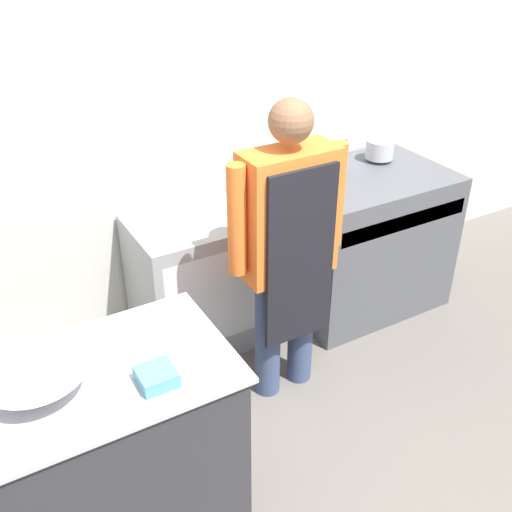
{
  "coord_description": "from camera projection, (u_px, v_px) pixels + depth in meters",
  "views": [
    {
      "loc": [
        -1.17,
        -1.02,
        2.39
      ],
      "look_at": [
        0.08,
        1.15,
        0.91
      ],
      "focal_mm": 42.0,
      "sensor_mm": 36.0,
      "label": 1
    }
  ],
  "objects": [
    {
      "name": "sauce_pot",
      "position": [
        380.0,
        149.0,
        3.89
      ],
      "size": [
        0.18,
        0.18,
        0.12
      ],
      "color": "#B2B5BC",
      "rests_on": "stove"
    },
    {
      "name": "fridge_unit",
      "position": [
        194.0,
        283.0,
        3.6
      ],
      "size": [
        0.68,
        0.57,
        0.84
      ],
      "color": "#93999E",
      "rests_on": "ground_plane"
    },
    {
      "name": "mixing_bowl",
      "position": [
        36.0,
        382.0,
        2.1
      ],
      "size": [
        0.37,
        0.37,
        0.09
      ],
      "color": "#B2B5BC",
      "rests_on": "prep_counter"
    },
    {
      "name": "person_cook",
      "position": [
        288.0,
        240.0,
        2.98
      ],
      "size": [
        0.66,
        0.24,
        1.66
      ],
      "color": "#38476B",
      "rests_on": "ground_plane"
    },
    {
      "name": "wall_back",
      "position": [
        159.0,
        117.0,
        3.37
      ],
      "size": [
        8.0,
        0.05,
        2.7
      ],
      "color": "silver",
      "rests_on": "ground_plane"
    },
    {
      "name": "prep_counter",
      "position": [
        71.0,
        474.0,
        2.36
      ],
      "size": [
        1.34,
        0.65,
        0.9
      ],
      "color": "#2D2D33",
      "rests_on": "ground_plane"
    },
    {
      "name": "plastic_tub",
      "position": [
        157.0,
        377.0,
        2.15
      ],
      "size": [
        0.13,
        0.13,
        0.06
      ],
      "color": "teal",
      "rests_on": "prep_counter"
    },
    {
      "name": "stove",
      "position": [
        360.0,
        239.0,
        3.98
      ],
      "size": [
        1.03,
        0.78,
        0.95
      ],
      "color": "#4C4F56",
      "rests_on": "ground_plane"
    },
    {
      "name": "stock_pot",
      "position": [
        325.0,
        151.0,
        3.66
      ],
      "size": [
        0.28,
        0.28,
        0.26
      ],
      "color": "#B2B5BC",
      "rests_on": "stove"
    }
  ]
}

